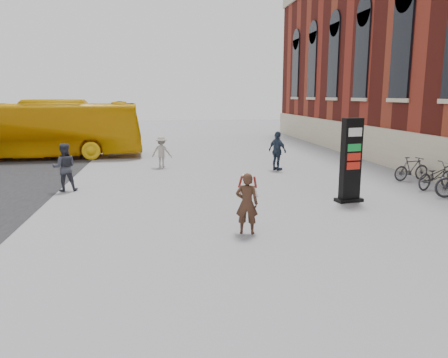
{
  "coord_description": "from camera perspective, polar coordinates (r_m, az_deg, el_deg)",
  "views": [
    {
      "loc": [
        -1.21,
        -11.01,
        3.38
      ],
      "look_at": [
        0.34,
        0.21,
        1.2
      ],
      "focal_mm": 35.0,
      "sensor_mm": 36.0,
      "label": 1
    }
  ],
  "objects": [
    {
      "name": "pedestrian_a",
      "position": [
        16.52,
        -20.13,
        1.46
      ],
      "size": [
        0.94,
        0.79,
        1.72
      ],
      "primitive_type": "imported",
      "rotation": [
        0.0,
        0.0,
        3.32
      ],
      "color": "#33363F",
      "rests_on": "ground"
    },
    {
      "name": "info_pylon",
      "position": [
        14.44,
        16.23,
        2.33
      ],
      "size": [
        0.93,
        0.59,
        2.68
      ],
      "rotation": [
        0.0,
        0.0,
        0.2
      ],
      "color": "black",
      "rests_on": "ground"
    },
    {
      "name": "bike_6",
      "position": [
        17.7,
        25.94,
        0.4
      ],
      "size": [
        1.99,
        1.27,
        0.99
      ],
      "primitive_type": "imported",
      "rotation": [
        0.0,
        0.0,
        1.93
      ],
      "color": "#2A2B30",
      "rests_on": "ground"
    },
    {
      "name": "bus",
      "position": [
        25.77,
        -23.49,
        5.99
      ],
      "size": [
        11.47,
        3.31,
        3.16
      ],
      "primitive_type": "imported",
      "rotation": [
        0.0,
        0.0,
        1.63
      ],
      "color": "#DFA608",
      "rests_on": "road"
    },
    {
      "name": "ground",
      "position": [
        11.58,
        -1.53,
        -6.06
      ],
      "size": [
        100.0,
        100.0,
        0.0
      ],
      "primitive_type": "plane",
      "color": "#9E9EA3"
    },
    {
      "name": "pedestrian_c",
      "position": [
        20.02,
        6.99,
        3.66
      ],
      "size": [
        0.9,
        1.12,
        1.78
      ],
      "primitive_type": "imported",
      "rotation": [
        0.0,
        0.0,
        2.11
      ],
      "color": "#253345",
      "rests_on": "ground"
    },
    {
      "name": "woman",
      "position": [
        10.74,
        3.0,
        -3.1
      ],
      "size": [
        0.68,
        0.64,
        1.53
      ],
      "rotation": [
        0.0,
        0.0,
        2.87
      ],
      "color": "black",
      "rests_on": "ground"
    },
    {
      "name": "pedestrian_b",
      "position": [
        20.89,
        -8.15,
        3.54
      ],
      "size": [
        1.09,
        0.82,
        1.49
      ],
      "primitive_type": "imported",
      "rotation": [
        0.0,
        0.0,
        2.83
      ],
      "color": "gray",
      "rests_on": "ground"
    },
    {
      "name": "bike_7",
      "position": [
        19.02,
        23.3,
        1.24
      ],
      "size": [
        1.66,
        0.69,
        0.97
      ],
      "primitive_type": "imported",
      "rotation": [
        0.0,
        0.0,
        1.72
      ],
      "color": "#2A2B30",
      "rests_on": "ground"
    }
  ]
}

